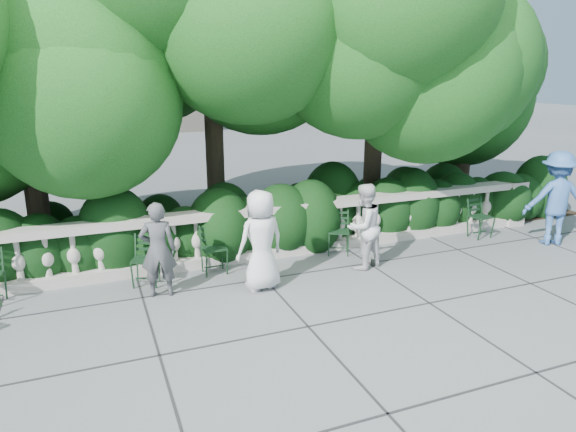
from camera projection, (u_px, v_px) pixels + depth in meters
name	position (u px, v px, depth m)	size (l,w,h in m)	color
ground	(311.00, 293.00, 8.08)	(90.00, 90.00, 0.00)	#565A5E
balustrade	(272.00, 232.00, 9.56)	(12.00, 0.44, 1.00)	#9E998E
shrub_hedge	(253.00, 238.00, 10.76)	(15.00, 2.60, 1.70)	black
tree_canopy	(279.00, 40.00, 10.11)	(15.04, 6.52, 6.78)	#3F3023
chair_b	(145.00, 288.00, 8.25)	(0.44, 0.48, 0.84)	black
chair_d	(217.00, 276.00, 8.76)	(0.44, 0.48, 0.84)	black
chair_e	(338.00, 256.00, 9.68)	(0.44, 0.48, 0.84)	black
chair_f	(484.00, 239.00, 10.68)	(0.44, 0.48, 0.84)	black
person_businessman	(261.00, 240.00, 8.06)	(0.79, 0.51, 1.62)	silver
person_woman_grey	(158.00, 250.00, 7.81)	(0.55, 0.36, 1.50)	#424347
person_casual_man	(364.00, 226.00, 8.94)	(0.74, 0.58, 1.52)	silver
person_older_blue	(556.00, 198.00, 10.17)	(1.22, 0.70, 1.88)	#345D9C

